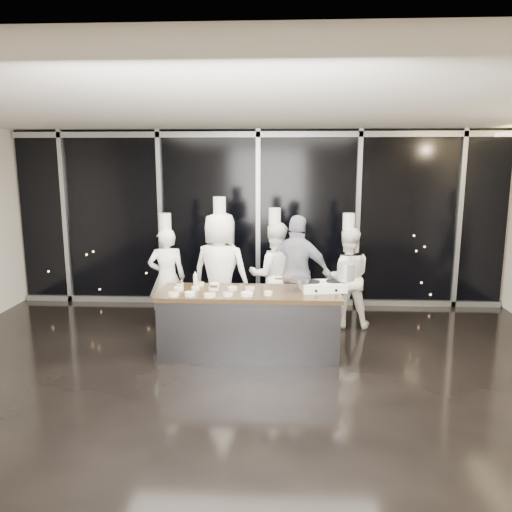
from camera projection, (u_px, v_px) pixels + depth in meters
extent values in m
plane|color=black|center=(245.00, 382.00, 6.06)|extent=(9.00, 9.00, 0.00)
cube|color=beige|center=(258.00, 218.00, 9.19)|extent=(9.00, 0.02, 3.20)
cube|color=beige|center=(188.00, 388.00, 2.33)|extent=(9.00, 0.02, 3.20)
cube|color=silver|center=(243.00, 109.00, 5.46)|extent=(9.00, 7.00, 0.02)
cube|color=black|center=(258.00, 219.00, 9.13)|extent=(8.90, 0.04, 3.18)
cube|color=#92969A|center=(258.00, 134.00, 8.80)|extent=(8.90, 0.08, 0.10)
cube|color=#92969A|center=(258.00, 301.00, 9.37)|extent=(8.90, 0.08, 0.10)
cube|color=#92969A|center=(65.00, 218.00, 9.27)|extent=(0.08, 0.08, 3.20)
cube|color=#92969A|center=(161.00, 218.00, 9.17)|extent=(0.08, 0.08, 3.20)
cube|color=#92969A|center=(258.00, 219.00, 9.08)|extent=(0.08, 0.08, 3.20)
cube|color=#92969A|center=(358.00, 219.00, 8.99)|extent=(0.08, 0.08, 3.20)
cube|color=#92969A|center=(459.00, 220.00, 8.90)|extent=(0.08, 0.08, 3.20)
cube|color=#37373C|center=(249.00, 325.00, 6.86)|extent=(2.40, 0.80, 0.84)
cube|color=#3B2A19|center=(249.00, 293.00, 6.78)|extent=(2.46, 0.86, 0.06)
cube|color=white|center=(323.00, 286.00, 6.79)|extent=(0.64, 0.45, 0.12)
cylinder|color=black|center=(313.00, 282.00, 6.76)|extent=(0.23, 0.23, 0.02)
cylinder|color=black|center=(333.00, 281.00, 6.79)|extent=(0.23, 0.23, 0.02)
cylinder|color=black|center=(316.00, 291.00, 6.59)|extent=(0.04, 0.03, 0.04)
cylinder|color=black|center=(336.00, 290.00, 6.62)|extent=(0.04, 0.03, 0.04)
cylinder|color=gray|center=(300.00, 280.00, 6.73)|extent=(0.31, 0.31, 0.05)
cube|color=#4C2B14|center=(283.00, 279.00, 6.71)|extent=(0.20, 0.06, 0.02)
cylinder|color=#BCBCBF|center=(346.00, 272.00, 6.76)|extent=(0.27, 0.27, 0.24)
cylinder|color=white|center=(174.00, 294.00, 6.54)|extent=(0.14, 0.14, 0.04)
cylinder|color=#C58C20|center=(174.00, 293.00, 6.54)|extent=(0.11, 0.11, 0.01)
cylinder|color=white|center=(179.00, 289.00, 6.81)|extent=(0.13, 0.13, 0.04)
cylinder|color=#C3C289|center=(179.00, 288.00, 6.81)|extent=(0.11, 0.11, 0.01)
cylinder|color=white|center=(179.00, 284.00, 7.05)|extent=(0.12, 0.12, 0.04)
cylinder|color=#382610|center=(179.00, 283.00, 7.05)|extent=(0.10, 0.10, 0.01)
cylinder|color=white|center=(190.00, 294.00, 6.55)|extent=(0.14, 0.14, 0.04)
cylinder|color=silver|center=(190.00, 293.00, 6.55)|extent=(0.12, 0.12, 0.01)
cylinder|color=white|center=(196.00, 288.00, 6.84)|extent=(0.11, 0.11, 0.04)
cylinder|color=#DBCC6D|center=(195.00, 287.00, 6.84)|extent=(0.09, 0.09, 0.01)
cylinder|color=white|center=(200.00, 284.00, 7.06)|extent=(0.13, 0.13, 0.04)
cylinder|color=#A48C52|center=(200.00, 283.00, 7.06)|extent=(0.11, 0.11, 0.01)
cylinder|color=white|center=(210.00, 295.00, 6.48)|extent=(0.15, 0.15, 0.04)
cylinder|color=#E8805F|center=(210.00, 294.00, 6.48)|extent=(0.13, 0.13, 0.01)
cylinder|color=white|center=(214.00, 288.00, 6.83)|extent=(0.15, 0.15, 0.04)
cylinder|color=black|center=(214.00, 287.00, 6.83)|extent=(0.12, 0.12, 0.01)
cylinder|color=white|center=(215.00, 285.00, 7.03)|extent=(0.15, 0.15, 0.04)
cylinder|color=silver|center=(215.00, 284.00, 7.02)|extent=(0.12, 0.12, 0.01)
cylinder|color=white|center=(228.00, 294.00, 6.53)|extent=(0.13, 0.13, 0.04)
cylinder|color=#B27247|center=(228.00, 293.00, 6.53)|extent=(0.11, 0.11, 0.01)
cylinder|color=white|center=(232.00, 288.00, 6.84)|extent=(0.14, 0.14, 0.04)
cylinder|color=tan|center=(232.00, 287.00, 6.83)|extent=(0.11, 0.11, 0.01)
cylinder|color=white|center=(247.00, 294.00, 6.54)|extent=(0.17, 0.17, 0.04)
cylinder|color=beige|center=(247.00, 293.00, 6.53)|extent=(0.14, 0.14, 0.01)
cylinder|color=white|center=(250.00, 288.00, 6.83)|extent=(0.14, 0.14, 0.04)
cylinder|color=#9C7646|center=(250.00, 287.00, 6.83)|extent=(0.11, 0.11, 0.01)
cylinder|color=white|center=(268.00, 293.00, 6.58)|extent=(0.12, 0.12, 0.04)
cylinder|color=gold|center=(268.00, 292.00, 6.58)|extent=(0.10, 0.10, 0.01)
cylinder|color=silver|center=(195.00, 281.00, 7.00)|extent=(0.06, 0.06, 0.17)
cone|color=silver|center=(195.00, 273.00, 6.98)|extent=(0.05, 0.05, 0.06)
imported|color=white|center=(167.00, 278.00, 7.95)|extent=(0.66, 0.51, 1.61)
cylinder|color=white|center=(165.00, 222.00, 7.78)|extent=(0.23, 0.23, 0.26)
imported|color=white|center=(220.00, 272.00, 7.72)|extent=(1.05, 0.82, 1.88)
cylinder|color=white|center=(220.00, 205.00, 7.53)|extent=(0.23, 0.23, 0.26)
imported|color=white|center=(274.00, 275.00, 7.97)|extent=(0.90, 0.74, 1.69)
cylinder|color=white|center=(275.00, 216.00, 7.79)|extent=(0.21, 0.21, 0.26)
imported|color=#142039|center=(298.00, 274.00, 7.74)|extent=(1.16, 0.80, 1.83)
imported|color=white|center=(347.00, 278.00, 7.96)|extent=(0.79, 0.62, 1.61)
cylinder|color=white|center=(349.00, 221.00, 7.79)|extent=(0.19, 0.19, 0.26)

